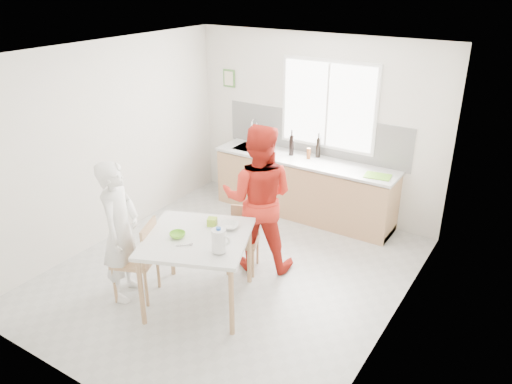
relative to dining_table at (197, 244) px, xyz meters
The scene contains 21 objects.
ground 1.01m from the dining_table, 93.26° to the left, with size 4.50×4.50×0.00m, color #B7B7B2.
room_shell 1.11m from the dining_table, 93.26° to the left, with size 4.50×4.50×4.50m.
window 3.05m from the dining_table, 86.80° to the left, with size 1.50×0.06×1.30m.
backsplash 2.95m from the dining_table, 90.75° to the left, with size 3.00×0.02×0.65m, color white.
picture_frame 3.50m from the dining_table, 118.70° to the left, with size 0.22×0.03×0.28m.
kitchen_counter 2.64m from the dining_table, 90.92° to the left, with size 2.84×0.64×1.37m.
dining_table is the anchor object (origin of this frame).
chair_left 0.72m from the dining_table, 157.71° to the right, with size 0.57×0.57×0.95m.
chair_far 0.94m from the dining_table, 88.97° to the left, with size 0.49×0.49×0.81m.
person_white 0.89m from the dining_table, 157.71° to the right, with size 0.61×0.40×1.66m, color white.
person_red 1.05m from the dining_table, 82.04° to the left, with size 0.91×0.71×1.88m, color red.
bowl_green 0.24m from the dining_table, 143.67° to the right, with size 0.17×0.17×0.05m, color #7AD030.
bowl_white 0.41m from the dining_table, 62.10° to the left, with size 0.23×0.23×0.06m, color silver.
milk_jug 0.49m from the dining_table, 18.72° to the right, with size 0.21×0.15×0.27m.
green_box 0.33m from the dining_table, 92.64° to the left, with size 0.10×0.10×0.09m, color #93C02C.
spoon 0.25m from the dining_table, 87.69° to the right, with size 0.01×0.01×0.16m, color #A5A5AA.
cutting_board 2.78m from the dining_table, 66.20° to the left, with size 0.35×0.25×0.01m, color #6BB72A.
wine_bottle_a 2.69m from the dining_table, 96.21° to the left, with size 0.07×0.07×0.32m, color black.
wine_bottle_b 2.82m from the dining_table, 88.19° to the left, with size 0.07×0.07×0.30m, color black.
jar_amber 2.67m from the dining_table, 90.00° to the left, with size 0.06×0.06×0.16m, color brown.
soap_bottle 2.78m from the dining_table, 105.63° to the left, with size 0.09×0.09×0.20m, color #999999.
Camera 1 is at (3.11, -4.32, 3.50)m, focal length 35.00 mm.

